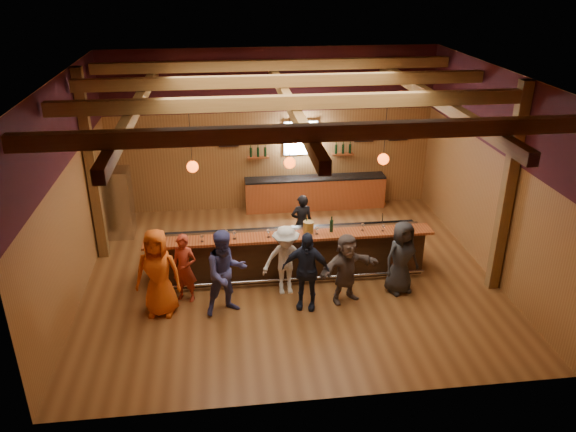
{
  "coord_description": "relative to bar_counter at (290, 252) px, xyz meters",
  "views": [
    {
      "loc": [
        -1.37,
        -10.98,
        6.52
      ],
      "look_at": [
        0.0,
        0.3,
        1.35
      ],
      "focal_mm": 35.0,
      "sensor_mm": 36.0,
      "label": 1
    }
  ],
  "objects": [
    {
      "name": "room",
      "position": [
        -0.02,
        -0.09,
        2.69
      ],
      "size": [
        9.04,
        9.0,
        4.52
      ],
      "color": "brown",
      "rests_on": "ground"
    },
    {
      "name": "bar_counter",
      "position": [
        0.0,
        0.0,
        0.0
      ],
      "size": [
        6.3,
        1.07,
        1.11
      ],
      "color": "black",
      "rests_on": "ground"
    },
    {
      "name": "back_bar_cabinet",
      "position": [
        1.18,
        3.57,
        -0.05
      ],
      "size": [
        4.0,
        0.52,
        0.95
      ],
      "color": "brown",
      "rests_on": "ground"
    },
    {
      "name": "window",
      "position": [
        0.78,
        3.8,
        1.53
      ],
      "size": [
        0.95,
        0.09,
        0.95
      ],
      "color": "silver",
      "rests_on": "room"
    },
    {
      "name": "framed_pictures",
      "position": [
        1.65,
        3.79,
        1.58
      ],
      "size": [
        5.35,
        0.05,
        0.45
      ],
      "color": "black",
      "rests_on": "room"
    },
    {
      "name": "wine_shelves",
      "position": [
        0.78,
        3.73,
        1.1
      ],
      "size": [
        3.0,
        0.18,
        0.3
      ],
      "color": "brown",
      "rests_on": "room"
    },
    {
      "name": "pendant_lights",
      "position": [
        -0.02,
        -0.15,
        2.19
      ],
      "size": [
        4.24,
        0.24,
        1.37
      ],
      "color": "black",
      "rests_on": "room"
    },
    {
      "name": "stainless_fridge",
      "position": [
        -4.12,
        2.45,
        0.38
      ],
      "size": [
        0.7,
        0.7,
        1.8
      ],
      "primitive_type": "cube",
      "color": "silver",
      "rests_on": "ground"
    },
    {
      "name": "customer_orange",
      "position": [
        -2.77,
        -1.29,
        0.4
      ],
      "size": [
        0.98,
        0.72,
        1.85
      ],
      "primitive_type": "imported",
      "rotation": [
        0.0,
        0.0,
        -0.16
      ],
      "color": "#D65514",
      "rests_on": "ground"
    },
    {
      "name": "customer_redvest",
      "position": [
        -2.29,
        -0.86,
        0.23
      ],
      "size": [
        0.64,
        0.54,
        1.49
      ],
      "primitive_type": "imported",
      "rotation": [
        0.0,
        0.0,
        -0.39
      ],
      "color": "maroon",
      "rests_on": "ground"
    },
    {
      "name": "customer_denim",
      "position": [
        -1.45,
        -1.42,
        0.38
      ],
      "size": [
        1.05,
        0.92,
        1.81
      ],
      "primitive_type": "imported",
      "rotation": [
        0.0,
        0.0,
        0.31
      ],
      "color": "#434686",
      "rests_on": "ground"
    },
    {
      "name": "customer_white",
      "position": [
        -0.18,
        -0.84,
        0.26
      ],
      "size": [
        1.04,
        0.64,
        1.56
      ],
      "primitive_type": "imported",
      "rotation": [
        0.0,
        0.0,
        0.07
      ],
      "color": "silver",
      "rests_on": "ground"
    },
    {
      "name": "customer_navy",
      "position": [
        0.16,
        -1.43,
        0.32
      ],
      "size": [
        1.07,
        0.69,
        1.69
      ],
      "primitive_type": "imported",
      "rotation": [
        0.0,
        0.0,
        -0.3
      ],
      "color": "#1C2339",
      "rests_on": "ground"
    },
    {
      "name": "customer_brown",
      "position": [
        1.02,
        -1.29,
        0.24
      ],
      "size": [
        1.48,
        0.93,
        1.52
      ],
      "primitive_type": "imported",
      "rotation": [
        0.0,
        0.0,
        0.37
      ],
      "color": "#5E504B",
      "rests_on": "ground"
    },
    {
      "name": "customer_dark",
      "position": [
        2.25,
        -1.08,
        0.29
      ],
      "size": [
        0.92,
        0.74,
        1.63
      ],
      "primitive_type": "imported",
      "rotation": [
        0.0,
        0.0,
        0.32
      ],
      "color": "#27272A",
      "rests_on": "ground"
    },
    {
      "name": "bartender",
      "position": [
        0.43,
        1.07,
        0.2
      ],
      "size": [
        0.55,
        0.38,
        1.45
      ],
      "primitive_type": "imported",
      "rotation": [
        0.0,
        0.0,
        3.21
      ],
      "color": "black",
      "rests_on": "ground"
    },
    {
      "name": "ice_bucket",
      "position": [
        0.39,
        -0.24,
        0.72
      ],
      "size": [
        0.23,
        0.23,
        0.26
      ],
      "primitive_type": "cylinder",
      "color": "brown",
      "rests_on": "bar_counter"
    },
    {
      "name": "bottle_a",
      "position": [
        0.35,
        -0.18,
        0.71
      ],
      "size": [
        0.07,
        0.07,
        0.32
      ],
      "color": "black",
      "rests_on": "bar_counter"
    },
    {
      "name": "bottle_b",
      "position": [
        0.89,
        -0.26,
        0.73
      ],
      "size": [
        0.08,
        0.08,
        0.36
      ],
      "color": "black",
      "rests_on": "bar_counter"
    },
    {
      "name": "glass_a",
      "position": [
        -2.73,
        -0.3,
        0.72
      ],
      "size": [
        0.08,
        0.08,
        0.18
      ],
      "color": "silver",
      "rests_on": "bar_counter"
    },
    {
      "name": "glass_b",
      "position": [
        -1.92,
        -0.41,
        0.71
      ],
      "size": [
        0.08,
        0.08,
        0.17
      ],
      "color": "silver",
      "rests_on": "bar_counter"
    },
    {
      "name": "glass_c",
      "position": [
        -1.4,
        -0.22,
        0.7
      ],
      "size": [
        0.07,
        0.07,
        0.16
      ],
      "color": "silver",
      "rests_on": "bar_counter"
    },
    {
      "name": "glass_d",
      "position": [
        -1.23,
        -0.36,
        0.73
      ],
      "size": [
        0.09,
        0.09,
        0.2
      ],
      "color": "silver",
      "rests_on": "bar_counter"
    },
    {
      "name": "glass_e",
      "position": [
        -0.5,
        -0.37,
        0.73
      ],
      "size": [
        0.09,
        0.09,
        0.19
      ],
      "color": "silver",
      "rests_on": "bar_counter"
    },
    {
      "name": "glass_f",
      "position": [
        0.56,
        -0.34,
        0.71
      ],
      "size": [
        0.08,
        0.08,
        0.17
      ],
      "color": "silver",
      "rests_on": "bar_counter"
    },
    {
      "name": "glass_g",
      "position": [
        1.59,
        -0.28,
        0.71
      ],
      "size": [
        0.08,
        0.08,
        0.18
      ],
      "color": "silver",
      "rests_on": "bar_counter"
    },
    {
      "name": "glass_h",
      "position": [
        2.03,
        -0.37,
        0.7
      ],
      "size": [
        0.07,
        0.07,
        0.16
      ],
      "color": "silver",
      "rests_on": "bar_counter"
    }
  ]
}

